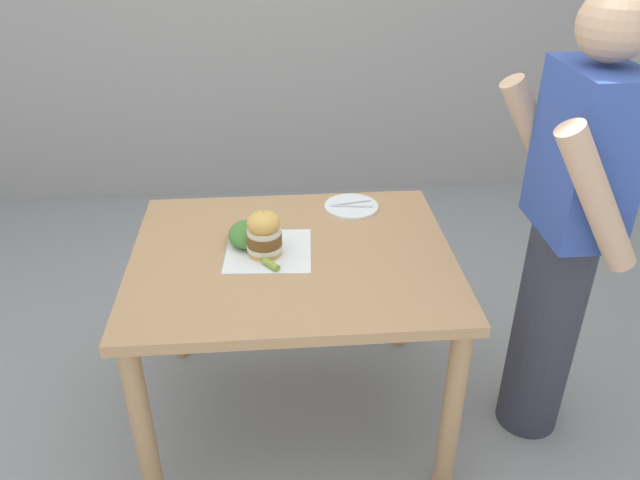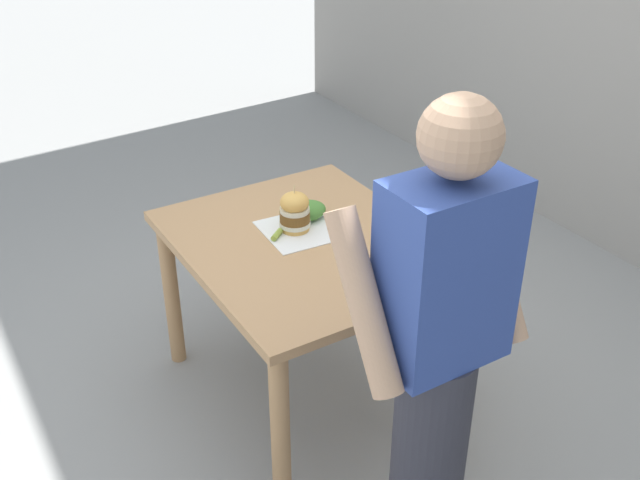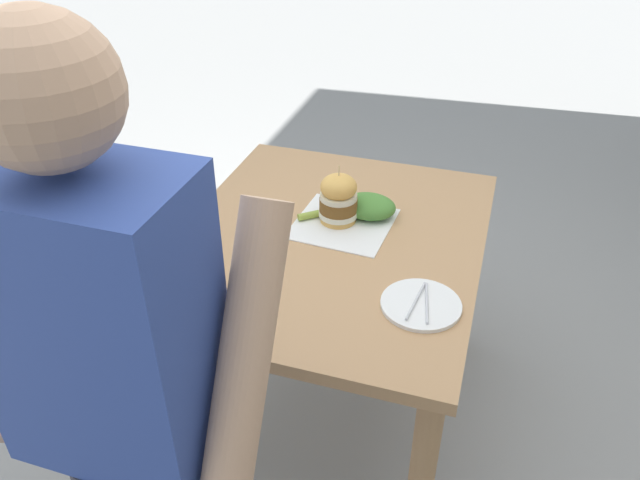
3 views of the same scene
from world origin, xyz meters
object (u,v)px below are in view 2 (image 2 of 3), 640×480
at_px(side_salad, 306,211).
at_px(diner_across_table, 437,357).
at_px(pickle_spear, 277,235).
at_px(patio_table, 307,265).
at_px(sandwich, 294,212).
at_px(side_plate_with_forks, 413,244).

xyz_separation_m(side_salad, diner_across_table, (0.20, 1.11, 0.07)).
bearing_deg(diner_across_table, side_salad, -100.19).
bearing_deg(pickle_spear, patio_table, 140.85).
relative_size(pickle_spear, side_salad, 0.41).
bearing_deg(sandwich, patio_table, 92.86).
distance_m(patio_table, diner_across_table, 0.98).
relative_size(side_plate_with_forks, diner_across_table, 0.13).
relative_size(side_salad, diner_across_table, 0.11).
distance_m(pickle_spear, side_plate_with_forks, 0.54).
height_order(patio_table, side_plate_with_forks, side_plate_with_forks).
bearing_deg(patio_table, pickle_spear, -39.15).
height_order(pickle_spear, diner_across_table, diner_across_table).
xyz_separation_m(sandwich, side_salad, (-0.09, -0.06, -0.05)).
relative_size(sandwich, side_salad, 1.12).
xyz_separation_m(patio_table, side_plate_with_forks, (-0.34, 0.26, 0.12)).
bearing_deg(side_plate_with_forks, side_salad, -59.07).
relative_size(side_plate_with_forks, side_salad, 1.22).
xyz_separation_m(sandwich, side_plate_with_forks, (-0.34, 0.35, -0.08)).
height_order(pickle_spear, side_salad, side_salad).
bearing_deg(side_salad, patio_table, 61.34).
relative_size(patio_table, side_salad, 6.40).
bearing_deg(side_plate_with_forks, pickle_spear, -37.67).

